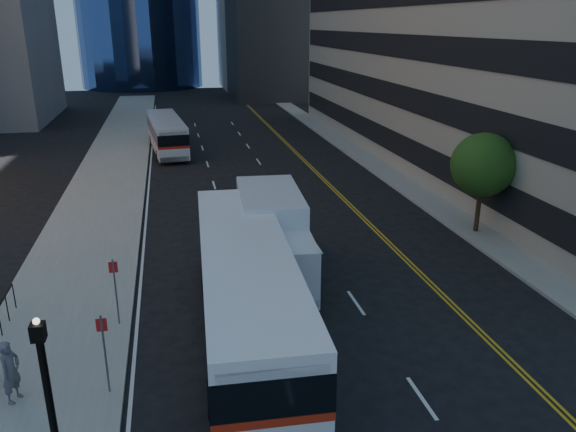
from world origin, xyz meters
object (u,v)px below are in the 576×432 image
object	(u,v)px
box_truck	(273,237)
bus_front	(246,288)
bus_rear	(166,133)
lamp_post	(50,407)
pedestrian	(11,372)
street_tree	(483,165)

from	to	relation	value
box_truck	bus_front	bearing A→B (deg)	-107.31
bus_rear	box_truck	bearing A→B (deg)	-86.45
lamp_post	pedestrian	world-z (taller)	lamp_post
street_tree	bus_rear	size ratio (longest dim) A/B	0.46
bus_front	pedestrian	size ratio (longest dim) A/B	7.07
bus_rear	box_truck	world-z (taller)	box_truck
bus_rear	pedestrian	bearing A→B (deg)	-103.28
street_tree	pedestrian	size ratio (longest dim) A/B	2.69
bus_front	bus_rear	bearing A→B (deg)	96.97
street_tree	box_truck	size ratio (longest dim) A/B	0.67
lamp_post	bus_rear	world-z (taller)	lamp_post
bus_front	bus_rear	distance (m)	31.07
bus_rear	box_truck	size ratio (longest dim) A/B	1.46
street_tree	pedestrian	xyz separation A→B (m)	(-19.99, -9.86, -2.54)
lamp_post	bus_rear	distance (m)	37.46
street_tree	bus_rear	bearing A→B (deg)	123.52
street_tree	bus_front	size ratio (longest dim) A/B	0.38
box_truck	pedestrian	distance (m)	11.09
box_truck	pedestrian	bearing A→B (deg)	-138.36
pedestrian	box_truck	bearing A→B (deg)	-29.45
lamp_post	pedestrian	bearing A→B (deg)	115.63
bus_front	bus_rear	xyz separation A→B (m)	(-2.47, 30.97, -0.33)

